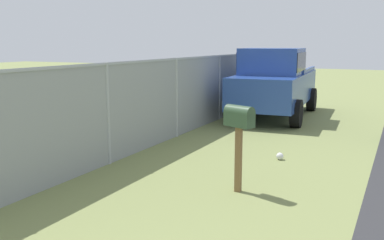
{
  "coord_description": "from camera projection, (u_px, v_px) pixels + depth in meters",
  "views": [
    {
      "loc": [
        0.3,
        -1.74,
        2.25
      ],
      "look_at": [
        5.31,
        0.69,
        1.27
      ],
      "focal_mm": 41.18,
      "sensor_mm": 36.0,
      "label": 1
    }
  ],
  "objects": [
    {
      "name": "pickup_truck",
      "position": [
        274.0,
        81.0,
        13.28
      ],
      "size": [
        4.95,
        2.33,
        2.09
      ],
      "rotation": [
        0.0,
        0.0,
        3.21
      ],
      "color": "#284793",
      "rests_on": "ground"
    },
    {
      "name": "fence_section",
      "position": [
        146.0,
        102.0,
        9.31
      ],
      "size": [
        13.64,
        0.07,
        1.9
      ],
      "color": "#9EA3A8",
      "rests_on": "ground"
    },
    {
      "name": "litter_bag_by_mailbox",
      "position": [
        280.0,
        156.0,
        8.56
      ],
      "size": [
        0.14,
        0.14,
        0.14
      ],
      "primitive_type": "sphere",
      "color": "silver",
      "rests_on": "ground"
    },
    {
      "name": "mailbox",
      "position": [
        239.0,
        124.0,
        6.57
      ],
      "size": [
        0.35,
        0.5,
        1.33
      ],
      "rotation": [
        0.0,
        0.0,
        -0.36
      ],
      "color": "brown",
      "rests_on": "ground"
    }
  ]
}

